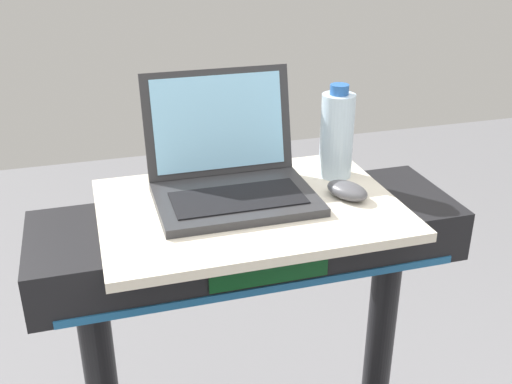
# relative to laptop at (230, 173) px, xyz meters

# --- Properties ---
(desk_board) EXTENTS (0.62, 0.44, 0.02)m
(desk_board) POSITION_rel_laptop_xyz_m (0.03, -0.06, -0.06)
(desk_board) COLOR beige
(desk_board) RESTS_ON treadmill_base
(laptop) EXTENTS (0.33, 0.29, 0.25)m
(laptop) POSITION_rel_laptop_xyz_m (0.00, 0.00, 0.00)
(laptop) COLOR #2D2D30
(laptop) RESTS_ON desk_board
(computer_mouse) EXTENTS (0.10, 0.12, 0.03)m
(computer_mouse) POSITION_rel_laptop_xyz_m (0.23, -0.09, -0.03)
(computer_mouse) COLOR #4C4C51
(computer_mouse) RESTS_ON desk_board
(water_bottle) EXTENTS (0.08, 0.08, 0.21)m
(water_bottle) POSITION_rel_laptop_xyz_m (0.26, 0.03, 0.05)
(water_bottle) COLOR silver
(water_bottle) RESTS_ON desk_board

